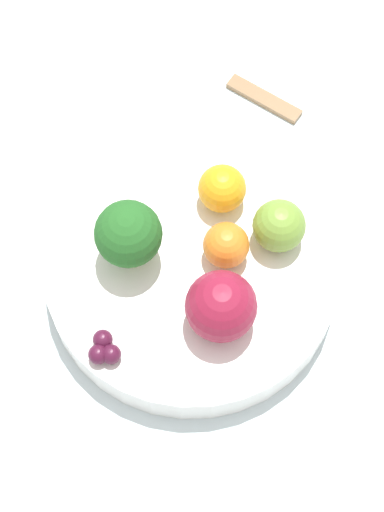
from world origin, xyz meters
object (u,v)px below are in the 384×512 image
Objects in this scene: apple_red at (221,306)px; spoon at (264,99)px; broccoli at (128,235)px; apple_green at (279,226)px; orange_back at (222,189)px; orange_front at (226,245)px; grape_cluster at (104,349)px; bowl at (192,270)px.

apple_red reaches higher than spoon.
broccoli is 0.86× the size of spoon.
apple_green reaches higher than orange_back.
broccoli reaches higher than spoon.
orange_front is (-0.03, -0.05, -0.01)m from apple_red.
grape_cluster is at bearing 25.86° from orange_back.
orange_back is at bearing -116.83° from orange_front.
spoon is at bearing -130.69° from apple_red.
orange_back is at bearing -143.45° from bowl.
bowl is 0.21m from spoon.
spoon is (-0.17, -0.20, -0.07)m from apple_red.
apple_green is at bearing 170.79° from orange_front.
bowl is 0.09m from apple_green.
bowl is 0.08m from apple_red.
apple_green is (-0.08, -0.04, -0.01)m from apple_red.
apple_green is 0.18m from grape_cluster.
orange_front is at bearing 161.07° from bowl.
bowl is 5.63× the size of apple_green.
grape_cluster is 0.40× the size of spoon.
apple_red is 1.40× the size of orange_back.
apple_green is 1.08× the size of orange_back.
apple_red is 0.12m from orange_back.
spoon is (-0.21, -0.10, -0.08)m from broccoli.
broccoli is at bearing -30.45° from orange_front.
grape_cluster is (0.18, 0.02, -0.01)m from apple_green.
apple_red is at bearing 26.69° from apple_green.
orange_front is at bearing 149.55° from broccoli.
bowl is 0.12m from grape_cluster.
apple_red is at bearing 83.95° from bowl.
broccoli is 1.48× the size of apple_green.
apple_green is at bearing 112.58° from orange_back.
bowl is at bearing -18.93° from orange_front.
broccoli is at bearing -22.58° from apple_green.
orange_front is at bearing -9.21° from apple_green.
bowl is at bearing -160.45° from grape_cluster.
apple_red is 0.10m from grape_cluster.
apple_red is at bearing 49.31° from spoon.
grape_cluster is (0.16, 0.08, -0.01)m from orange_back.
apple_green is (-0.12, 0.05, -0.01)m from broccoli.
orange_front reaches higher than grape_cluster.
orange_front is (0.05, -0.01, -0.00)m from apple_green.
apple_green is 0.05m from orange_front.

